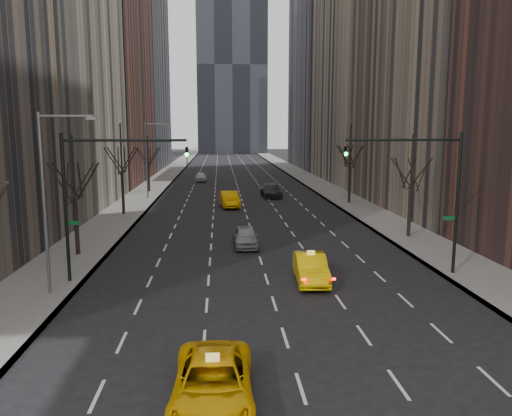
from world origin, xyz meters
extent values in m
plane|color=black|center=(0.00, 0.00, 0.00)|extent=(400.00, 400.00, 0.00)
cube|color=slate|center=(-12.25, 70.00, 0.07)|extent=(4.50, 320.00, 0.15)
cube|color=slate|center=(12.25, 70.00, 0.07)|extent=(4.50, 320.00, 0.15)
cube|color=brown|center=(-21.50, 66.00, 22.00)|extent=(14.00, 28.00, 44.00)
cube|color=slate|center=(-21.50, 96.00, 30.00)|extent=(14.00, 30.00, 60.00)
cube|color=#B6AA8B|center=(21.50, 64.00, 25.00)|extent=(14.00, 28.00, 50.00)
cube|color=slate|center=(21.50, 95.00, 29.00)|extent=(14.00, 30.00, 58.00)
cylinder|color=black|center=(-12.00, 18.00, 1.93)|extent=(0.28, 0.28, 3.57)
cylinder|color=black|center=(-12.00, 18.00, 5.84)|extent=(0.16, 0.16, 4.25)
cylinder|color=black|center=(-11.85, 18.85, 4.95)|extent=(0.42, 1.80, 2.52)
cylinder|color=black|center=(-11.19, 18.29, 4.95)|extent=(1.74, 0.72, 2.52)
cylinder|color=black|center=(-11.34, 17.45, 4.95)|extent=(1.46, 1.25, 2.52)
cylinder|color=black|center=(-12.15, 17.15, 4.95)|extent=(0.42, 1.80, 2.52)
cylinder|color=black|center=(-12.81, 17.71, 4.95)|extent=(1.74, 0.72, 2.52)
cylinder|color=black|center=(-12.66, 18.55, 4.95)|extent=(1.46, 1.25, 2.52)
cylinder|color=black|center=(-12.00, 34.00, 2.15)|extent=(0.28, 0.28, 3.99)
cylinder|color=black|center=(-12.00, 34.00, 6.52)|extent=(0.16, 0.16, 4.75)
cylinder|color=black|center=(-11.85, 34.85, 5.37)|extent=(0.42, 1.80, 2.52)
cylinder|color=black|center=(-11.19, 34.29, 5.37)|extent=(1.74, 0.72, 2.52)
cylinder|color=black|center=(-11.34, 33.45, 5.37)|extent=(1.46, 1.25, 2.52)
cylinder|color=black|center=(-12.15, 33.15, 5.37)|extent=(0.42, 1.80, 2.52)
cylinder|color=black|center=(-12.81, 33.71, 5.37)|extent=(1.74, 0.72, 2.52)
cylinder|color=black|center=(-12.66, 34.55, 5.37)|extent=(1.46, 1.25, 2.52)
cylinder|color=black|center=(-12.00, 52.00, 1.83)|extent=(0.28, 0.28, 3.36)
cylinder|color=black|center=(-12.00, 52.00, 5.51)|extent=(0.16, 0.16, 4.00)
cylinder|color=black|center=(-11.85, 52.85, 4.74)|extent=(0.42, 1.80, 2.52)
cylinder|color=black|center=(-11.19, 52.29, 4.74)|extent=(1.74, 0.72, 2.52)
cylinder|color=black|center=(-11.34, 51.45, 4.74)|extent=(1.46, 1.25, 2.52)
cylinder|color=black|center=(-12.15, 51.15, 4.74)|extent=(0.42, 1.80, 2.52)
cylinder|color=black|center=(-12.81, 51.71, 4.74)|extent=(1.74, 0.72, 2.52)
cylinder|color=black|center=(-12.66, 52.55, 4.74)|extent=(1.46, 1.25, 2.52)
cylinder|color=black|center=(12.00, 22.00, 1.93)|extent=(0.28, 0.28, 3.57)
cylinder|color=black|center=(12.00, 22.00, 5.84)|extent=(0.16, 0.16, 4.25)
cylinder|color=black|center=(12.15, 22.85, 4.95)|extent=(0.42, 1.80, 2.52)
cylinder|color=black|center=(12.81, 22.29, 4.95)|extent=(1.74, 0.72, 2.52)
cylinder|color=black|center=(12.66, 21.45, 4.95)|extent=(1.46, 1.25, 2.52)
cylinder|color=black|center=(11.85, 21.15, 4.95)|extent=(0.42, 1.80, 2.52)
cylinder|color=black|center=(11.19, 21.71, 4.95)|extent=(1.74, 0.72, 2.52)
cylinder|color=black|center=(11.34, 22.55, 4.95)|extent=(1.46, 1.25, 2.52)
cylinder|color=black|center=(12.00, 40.00, 2.15)|extent=(0.28, 0.28, 3.99)
cylinder|color=black|center=(12.00, 40.00, 6.52)|extent=(0.16, 0.16, 4.75)
cylinder|color=black|center=(12.15, 40.85, 5.37)|extent=(0.42, 1.80, 2.52)
cylinder|color=black|center=(12.81, 40.29, 5.37)|extent=(1.74, 0.72, 2.52)
cylinder|color=black|center=(12.66, 39.45, 5.37)|extent=(1.46, 1.25, 2.52)
cylinder|color=black|center=(11.85, 39.15, 5.37)|extent=(0.42, 1.80, 2.52)
cylinder|color=black|center=(11.19, 39.71, 5.37)|extent=(1.74, 0.72, 2.52)
cylinder|color=black|center=(11.34, 40.55, 5.37)|extent=(1.46, 1.25, 2.52)
cylinder|color=black|center=(-10.80, 12.00, 4.15)|extent=(0.18, 0.18, 8.00)
cylinder|color=black|center=(-7.55, 12.00, 7.75)|extent=(6.50, 0.14, 0.14)
imported|color=black|center=(-4.30, 12.00, 6.85)|extent=(0.18, 0.22, 1.10)
sphere|color=#0CFF33|center=(-4.30, 11.82, 7.00)|extent=(0.20, 0.20, 0.20)
cube|color=#0C5926|center=(-10.40, 12.00, 3.35)|extent=(0.70, 0.04, 0.22)
cylinder|color=black|center=(10.80, 12.00, 4.15)|extent=(0.18, 0.18, 8.00)
cylinder|color=black|center=(7.55, 12.00, 7.75)|extent=(6.50, 0.14, 0.14)
imported|color=black|center=(4.30, 12.00, 6.85)|extent=(0.18, 0.22, 1.10)
sphere|color=#0CFF33|center=(4.30, 11.82, 7.00)|extent=(0.20, 0.20, 0.20)
cube|color=#0C5926|center=(10.40, 12.00, 3.35)|extent=(0.70, 0.04, 0.22)
cylinder|color=slate|center=(-11.20, 10.00, 4.65)|extent=(0.16, 0.16, 9.00)
cylinder|color=slate|center=(-9.90, 10.00, 8.95)|extent=(2.60, 0.14, 0.14)
cube|color=slate|center=(-8.70, 10.00, 8.85)|extent=(0.50, 0.22, 0.15)
cylinder|color=slate|center=(-11.20, 45.00, 4.65)|extent=(0.16, 0.16, 9.00)
cylinder|color=slate|center=(-9.90, 45.00, 8.95)|extent=(2.60, 0.14, 0.14)
cube|color=slate|center=(-8.70, 45.00, 8.85)|extent=(0.50, 0.22, 0.15)
imported|color=#F9B605|center=(-2.83, -0.87, 0.73)|extent=(2.55, 5.34, 1.47)
imported|color=yellow|center=(2.38, 11.34, 0.77)|extent=(1.89, 4.76, 1.54)
imported|color=gray|center=(-0.75, 19.97, 0.73)|extent=(1.75, 4.30, 1.46)
imported|color=#FFAB05|center=(-1.56, 38.53, 0.85)|extent=(2.30, 5.33, 1.71)
imported|color=#29292D|center=(3.76, 46.29, 0.80)|extent=(2.48, 5.63, 1.61)
imported|color=silver|center=(-5.62, 65.64, 0.75)|extent=(1.95, 4.48, 1.50)
camera|label=1|loc=(-2.54, -14.94, 8.32)|focal=35.00mm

